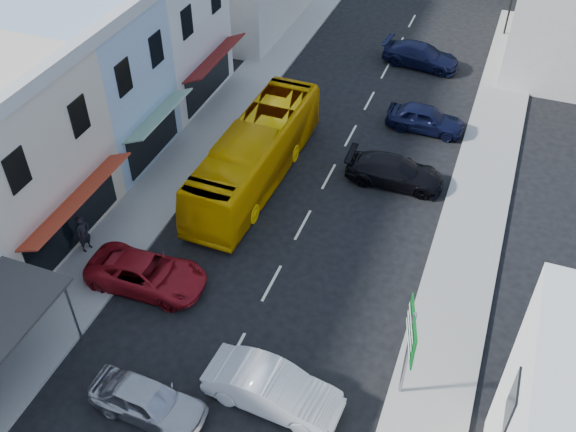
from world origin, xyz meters
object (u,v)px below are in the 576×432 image
at_px(bus, 255,155).
at_px(car_red, 147,273).
at_px(direction_sign, 407,356).
at_px(car_white, 273,391).
at_px(pedestrian_left, 84,235).
at_px(car_silver, 148,401).

xyz_separation_m(bus, car_red, (-1.48, -8.40, -0.85)).
distance_m(bus, direction_sign, 13.93).
bearing_deg(car_red, bus, -12.35).
bearing_deg(direction_sign, car_white, -170.39).
height_order(car_red, pedestrian_left, pedestrian_left).
relative_size(bus, car_silver, 2.64).
relative_size(car_silver, pedestrian_left, 2.59).
distance_m(car_silver, direction_sign, 9.15).
bearing_deg(direction_sign, car_red, 156.72).
bearing_deg(car_silver, bus, 9.33).
bearing_deg(pedestrian_left, direction_sign, -87.25).
bearing_deg(bus, car_red, -98.68).
bearing_deg(pedestrian_left, bus, -22.37).
relative_size(bus, car_red, 2.52).
height_order(bus, car_silver, bus).
height_order(car_white, car_red, same).
bearing_deg(pedestrian_left, car_silver, -121.04).
relative_size(car_silver, car_red, 0.96).
bearing_deg(bus, pedestrian_left, -122.65).
bearing_deg(bus, direction_sign, -43.84).
height_order(bus, direction_sign, direction_sign).
xyz_separation_m(pedestrian_left, direction_sign, (14.90, -2.32, 1.23)).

